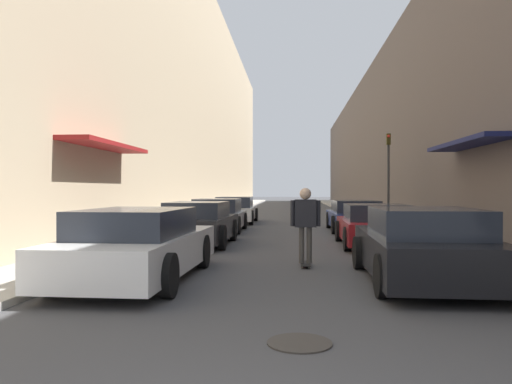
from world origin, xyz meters
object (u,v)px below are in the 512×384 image
at_px(parked_car_left_2, 218,216).
at_px(parked_car_right_1, 375,226).
at_px(parked_car_left_3, 235,210).
at_px(parked_car_right_2, 355,216).
at_px(parked_car_left_1, 199,224).
at_px(parked_car_right_0, 423,246).
at_px(manhole_cover, 300,343).
at_px(traffic_light, 388,170).
at_px(parked_car_left_0, 138,245).
at_px(skateboarder, 305,218).

height_order(parked_car_left_2, parked_car_right_1, parked_car_left_2).
distance_m(parked_car_left_3, parked_car_right_2, 6.86).
bearing_deg(parked_car_right_1, parked_car_left_1, -179.61).
height_order(parked_car_right_0, manhole_cover, parked_car_right_0).
relative_size(parked_car_left_2, traffic_light, 1.06).
relative_size(parked_car_left_0, skateboarder, 2.85).
relative_size(parked_car_left_2, manhole_cover, 5.69).
height_order(parked_car_right_0, traffic_light, traffic_light).
bearing_deg(parked_car_left_0, traffic_light, 59.97).
bearing_deg(parked_car_right_1, parked_car_left_2, 138.84).
distance_m(parked_car_left_3, parked_car_right_0, 16.05).
xyz_separation_m(parked_car_right_0, skateboarder, (-2.03, 1.68, 0.39)).
relative_size(parked_car_left_1, skateboarder, 2.45).
bearing_deg(parked_car_left_2, parked_car_left_0, -89.31).
distance_m(manhole_cover, traffic_light, 15.50).
bearing_deg(parked_car_left_0, manhole_cover, -50.55).
height_order(parked_car_right_2, manhole_cover, parked_car_right_2).
bearing_deg(parked_car_right_1, parked_car_left_3, 118.36).
bearing_deg(traffic_light, parked_car_right_1, -104.20).
bearing_deg(parked_car_left_1, parked_car_right_0, -47.59).
relative_size(skateboarder, traffic_light, 0.45).
bearing_deg(parked_car_right_0, parked_car_left_0, -178.08).
distance_m(parked_car_left_0, parked_car_left_1, 5.74).
bearing_deg(manhole_cover, parked_car_left_3, 98.73).
height_order(parked_car_left_1, parked_car_left_2, same).
bearing_deg(parked_car_left_1, parked_car_left_2, 91.54).
bearing_deg(parked_car_left_3, manhole_cover, -81.27).
relative_size(parked_car_left_2, parked_car_right_2, 0.88).
bearing_deg(traffic_light, skateboarder, -110.28).
bearing_deg(parked_car_left_1, manhole_cover, -72.73).
relative_size(parked_car_left_3, traffic_light, 1.19).
xyz_separation_m(parked_car_right_2, traffic_light, (1.37, 0.42, 1.82)).
distance_m(skateboarder, manhole_cover, 5.44).
height_order(parked_car_left_3, manhole_cover, parked_car_left_3).
xyz_separation_m(parked_car_left_0, parked_car_right_1, (5.16, 5.77, -0.04)).
xyz_separation_m(parked_car_left_2, parked_car_right_1, (5.28, -4.62, -0.02)).
relative_size(parked_car_right_1, parked_car_right_2, 0.92).
distance_m(parked_car_left_0, parked_car_left_3, 15.38).
bearing_deg(manhole_cover, parked_car_right_0, 58.71).
bearing_deg(parked_car_left_1, traffic_light, 40.61).
distance_m(parked_car_left_1, parked_car_right_2, 7.37).
distance_m(parked_car_left_0, parked_car_right_1, 7.74).
bearing_deg(skateboarder, parked_car_left_3, 102.86).
height_order(parked_car_right_0, parked_car_right_2, parked_car_right_0).
bearing_deg(parked_car_left_2, parked_car_right_2, 6.05).
xyz_separation_m(parked_car_left_0, traffic_light, (6.57, 11.37, 1.78)).
bearing_deg(traffic_light, parked_car_left_1, -139.39).
xyz_separation_m(parked_car_left_1, parked_car_left_2, (-0.13, 4.65, -0.01)).
distance_m(parked_car_left_1, parked_car_left_3, 9.64).
xyz_separation_m(parked_car_right_0, manhole_cover, (-2.22, -3.65, -0.63)).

